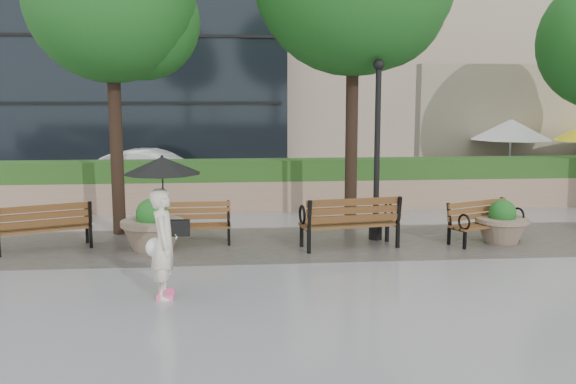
{
  "coord_description": "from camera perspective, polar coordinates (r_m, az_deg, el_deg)",
  "views": [
    {
      "loc": [
        -1.45,
        -9.93,
        3.09
      ],
      "look_at": [
        -0.27,
        2.92,
        1.1
      ],
      "focal_mm": 40.0,
      "sensor_mm": 36.0,
      "label": 1
    }
  ],
  "objects": [
    {
      "name": "car_right",
      "position": [
        20.42,
        -11.91,
        1.79
      ],
      "size": [
        4.34,
        2.35,
        1.36
      ],
      "primitive_type": "imported",
      "rotation": [
        0.0,
        0.0,
        1.34
      ],
      "color": "white",
      "rests_on": "ground"
    },
    {
      "name": "patio_umb_white",
      "position": [
        20.67,
        19.21,
        5.23
      ],
      "size": [
        2.5,
        2.5,
        2.3
      ],
      "color": "black",
      "rests_on": "ground"
    },
    {
      "name": "hedge_wall",
      "position": [
        17.16,
        -0.34,
        0.64
      ],
      "size": [
        24.0,
        0.8,
        1.35
      ],
      "color": "#9A7D63",
      "rests_on": "ground"
    },
    {
      "name": "lamppost",
      "position": [
        13.57,
        7.9,
        2.64
      ],
      "size": [
        0.28,
        0.28,
        3.79
      ],
      "color": "black",
      "rests_on": "ground"
    },
    {
      "name": "tree_0",
      "position": [
        14.61,
        -14.83,
        15.83
      ],
      "size": [
        3.65,
        3.59,
        6.89
      ],
      "color": "black",
      "rests_on": "ground"
    },
    {
      "name": "bench_2",
      "position": [
        12.99,
        5.5,
        -3.62
      ],
      "size": [
        2.05,
        1.07,
        1.05
      ],
      "rotation": [
        0.0,
        0.0,
        3.29
      ],
      "color": "brown",
      "rests_on": "ground"
    },
    {
      "name": "planter_left",
      "position": [
        12.99,
        -11.94,
        -3.33
      ],
      "size": [
        1.25,
        1.25,
        1.05
      ],
      "color": "#7F6B56",
      "rests_on": "ground"
    },
    {
      "name": "cafe_wall",
      "position": [
        22.77,
        23.62,
        5.29
      ],
      "size": [
        10.0,
        0.6,
        4.0
      ],
      "primitive_type": "cube",
      "color": "tan",
      "rests_on": "ground"
    },
    {
      "name": "bench_3",
      "position": [
        13.96,
        17.03,
        -3.33
      ],
      "size": [
        1.71,
        1.22,
        0.86
      ],
      "rotation": [
        0.0,
        0.0,
        0.41
      ],
      "color": "brown",
      "rests_on": "ground"
    },
    {
      "name": "bench_0",
      "position": [
        13.62,
        -20.8,
        -3.7
      ],
      "size": [
        1.9,
        1.28,
        0.95
      ],
      "rotation": [
        0.0,
        0.0,
        3.5
      ],
      "color": "brown",
      "rests_on": "ground"
    },
    {
      "name": "cobble_strip",
      "position": [
        13.37,
        1.14,
        -4.57
      ],
      "size": [
        28.0,
        3.2,
        0.01
      ],
      "primitive_type": "cube",
      "color": "#383330",
      "rests_on": "ground"
    },
    {
      "name": "pedestrian",
      "position": [
        9.82,
        -11.03,
        -1.84
      ],
      "size": [
        1.17,
        1.17,
        2.15
      ],
      "rotation": [
        0.0,
        0.0,
        1.58
      ],
      "color": "#EBE0C6",
      "rests_on": "ground"
    },
    {
      "name": "planter_right",
      "position": [
        14.11,
        18.47,
        -2.87
      ],
      "size": [
        1.08,
        1.08,
        0.91
      ],
      "color": "#7F6B56",
      "rests_on": "ground"
    },
    {
      "name": "bench_1",
      "position": [
        13.38,
        -8.54,
        -3.56
      ],
      "size": [
        1.61,
        0.67,
        0.86
      ],
      "rotation": [
        0.0,
        0.0,
        0.02
      ],
      "color": "brown",
      "rests_on": "ground"
    },
    {
      "name": "asphalt_street",
      "position": [
        21.2,
        -1.27,
        0.39
      ],
      "size": [
        40.0,
        7.0,
        0.0
      ],
      "primitive_type": "cube",
      "color": "black",
      "rests_on": "ground"
    },
    {
      "name": "ground",
      "position": [
        10.5,
        2.97,
        -8.36
      ],
      "size": [
        100.0,
        100.0,
        0.0
      ],
      "primitive_type": "plane",
      "color": "gray",
      "rests_on": "ground"
    }
  ]
}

